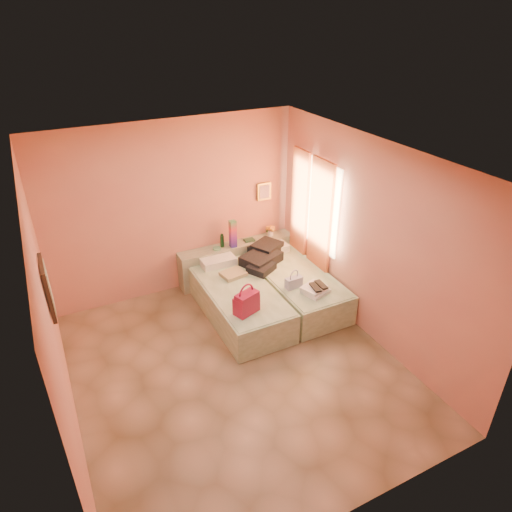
{
  "coord_description": "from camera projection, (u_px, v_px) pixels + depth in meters",
  "views": [
    {
      "loc": [
        -1.82,
        -4.17,
        4.21
      ],
      "look_at": [
        0.71,
        0.85,
        1.09
      ],
      "focal_mm": 32.0,
      "sensor_mm": 36.0,
      "label": 1
    }
  ],
  "objects": [
    {
      "name": "magenta_handbag",
      "position": [
        246.0,
        302.0,
        6.18
      ],
      "size": [
        0.39,
        0.3,
        0.32
      ],
      "primitive_type": "cube",
      "rotation": [
        0.0,
        0.0,
        0.34
      ],
      "color": "maroon",
      "rests_on": "bed_left"
    },
    {
      "name": "flower_vase",
      "position": [
        271.0,
        230.0,
        7.94
      ],
      "size": [
        0.21,
        0.21,
        0.23
      ],
      "primitive_type": "cube",
      "rotation": [
        0.0,
        0.0,
        0.25
      ],
      "color": "silver",
      "rests_on": "headboard_ledge"
    },
    {
      "name": "small_dish",
      "position": [
        217.0,
        248.0,
        7.53
      ],
      "size": [
        0.15,
        0.15,
        0.03
      ],
      "primitive_type": "cylinder",
      "rotation": [
        0.0,
        0.0,
        0.12
      ],
      "color": "#549A74",
      "rests_on": "headboard_ledge"
    },
    {
      "name": "bed_left",
      "position": [
        239.0,
        302.0,
        6.92
      ],
      "size": [
        0.9,
        2.0,
        0.5
      ],
      "primitive_type": "cube",
      "rotation": [
        0.0,
        0.0,
        -0.0
      ],
      "color": "beige",
      "rests_on": "ground"
    },
    {
      "name": "bed_right",
      "position": [
        294.0,
        286.0,
        7.3
      ],
      "size": [
        0.9,
        2.0,
        0.5
      ],
      "primitive_type": "cube",
      "rotation": [
        0.0,
        0.0,
        -0.0
      ],
      "color": "beige",
      "rests_on": "ground"
    },
    {
      "name": "blue_handbag",
      "position": [
        294.0,
        282.0,
        6.77
      ],
      "size": [
        0.27,
        0.13,
        0.17
      ],
      "primitive_type": "cube",
      "rotation": [
        0.0,
        0.0,
        0.08
      ],
      "color": "#3B498E",
      "rests_on": "bed_right"
    },
    {
      "name": "ground",
      "position": [
        237.0,
        368.0,
        6.01
      ],
      "size": [
        4.5,
        4.5,
        0.0
      ],
      "primitive_type": "plane",
      "color": "tan",
      "rests_on": "ground"
    },
    {
      "name": "water_bottle",
      "position": [
        222.0,
        241.0,
        7.57
      ],
      "size": [
        0.07,
        0.07,
        0.22
      ],
      "primitive_type": "cylinder",
      "rotation": [
        0.0,
        0.0,
        0.08
      ],
      "color": "#163D1E",
      "rests_on": "headboard_ledge"
    },
    {
      "name": "room_walls",
      "position": [
        230.0,
        226.0,
        5.67
      ],
      "size": [
        4.02,
        4.51,
        2.81
      ],
      "color": "tan",
      "rests_on": "ground"
    },
    {
      "name": "clothes_pile",
      "position": [
        264.0,
        257.0,
        7.42
      ],
      "size": [
        0.89,
        0.89,
        0.2
      ],
      "primitive_type": "cube",
      "rotation": [
        0.0,
        0.0,
        0.42
      ],
      "color": "black",
      "rests_on": "bed_right"
    },
    {
      "name": "towel_stack",
      "position": [
        316.0,
        290.0,
        6.66
      ],
      "size": [
        0.42,
        0.39,
        0.1
      ],
      "primitive_type": "cube",
      "rotation": [
        0.0,
        0.0,
        0.3
      ],
      "color": "white",
      "rests_on": "bed_right"
    },
    {
      "name": "khaki_garment",
      "position": [
        233.0,
        274.0,
        7.09
      ],
      "size": [
        0.4,
        0.34,
        0.06
      ],
      "primitive_type": "cube",
      "rotation": [
        0.0,
        0.0,
        0.16
      ],
      "color": "tan",
      "rests_on": "bed_left"
    },
    {
      "name": "headboard_ledge",
      "position": [
        237.0,
        260.0,
        7.88
      ],
      "size": [
        2.05,
        0.3,
        0.65
      ],
      "primitive_type": "cube",
      "color": "gray",
      "rests_on": "ground"
    },
    {
      "name": "green_book",
      "position": [
        249.0,
        240.0,
        7.81
      ],
      "size": [
        0.18,
        0.13,
        0.03
      ],
      "primitive_type": "cube",
      "rotation": [
        0.0,
        0.0,
        -0.04
      ],
      "color": "#264631",
      "rests_on": "headboard_ledge"
    },
    {
      "name": "rainbow_box",
      "position": [
        233.0,
        234.0,
        7.52
      ],
      "size": [
        0.1,
        0.1,
        0.47
      ],
      "primitive_type": "cube",
      "rotation": [
        0.0,
        0.0,
        0.0
      ],
      "color": "maroon",
      "rests_on": "headboard_ledge"
    },
    {
      "name": "sandal_pair",
      "position": [
        319.0,
        286.0,
        6.62
      ],
      "size": [
        0.22,
        0.28,
        0.03
      ],
      "primitive_type": "cube",
      "rotation": [
        0.0,
        0.0,
        -0.15
      ],
      "color": "black",
      "rests_on": "towel_stack"
    }
  ]
}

